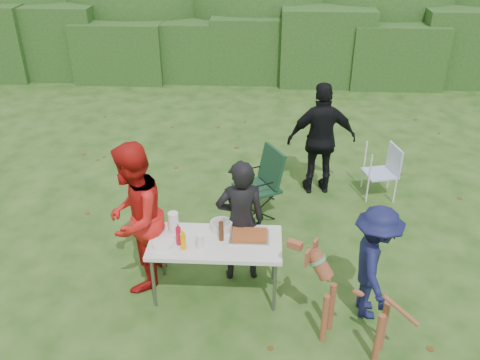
{
  "coord_description": "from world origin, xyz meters",
  "views": [
    {
      "loc": [
        0.24,
        -4.71,
        4.15
      ],
      "look_at": [
        -0.04,
        0.89,
        1.0
      ],
      "focal_mm": 38.0,
      "sensor_mm": 36.0,
      "label": 1
    }
  ],
  "objects_px": {
    "person_black_puffy": "(321,139)",
    "lawn_chair": "(380,171)",
    "camping_chair": "(257,184)",
    "ketchup_bottle": "(179,236)",
    "person_red_jacket": "(134,218)",
    "child": "(374,263)",
    "folding_table": "(215,245)",
    "person_cook": "(241,222)",
    "beer_bottle": "(221,231)",
    "mustard_bottle": "(183,241)",
    "paper_towel_roll": "(173,223)",
    "dog": "(356,306)"
  },
  "relations": [
    {
      "from": "folding_table",
      "to": "lawn_chair",
      "type": "relative_size",
      "value": 1.8
    },
    {
      "from": "camping_chair",
      "to": "ketchup_bottle",
      "type": "xyz_separation_m",
      "value": [
        -0.83,
        -1.79,
        0.33
      ]
    },
    {
      "from": "person_black_puffy",
      "to": "mustard_bottle",
      "type": "height_order",
      "value": "person_black_puffy"
    },
    {
      "from": "folding_table",
      "to": "child",
      "type": "relative_size",
      "value": 1.09
    },
    {
      "from": "lawn_chair",
      "to": "paper_towel_roll",
      "type": "distance_m",
      "value": 3.63
    },
    {
      "from": "folding_table",
      "to": "person_red_jacket",
      "type": "xyz_separation_m",
      "value": [
        -0.94,
        0.15,
        0.23
      ]
    },
    {
      "from": "lawn_chair",
      "to": "ketchup_bottle",
      "type": "xyz_separation_m",
      "value": [
        -2.73,
        -2.46,
        0.43
      ]
    },
    {
      "from": "dog",
      "to": "ketchup_bottle",
      "type": "xyz_separation_m",
      "value": [
        -1.89,
        0.67,
        0.31
      ]
    },
    {
      "from": "ketchup_bottle",
      "to": "person_red_jacket",
      "type": "bearing_deg",
      "value": 157.43
    },
    {
      "from": "lawn_chair",
      "to": "camping_chair",
      "type": "bearing_deg",
      "value": 5.52
    },
    {
      "from": "lawn_chair",
      "to": "beer_bottle",
      "type": "relative_size",
      "value": 3.47
    },
    {
      "from": "person_red_jacket",
      "to": "child",
      "type": "distance_m",
      "value": 2.72
    },
    {
      "from": "folding_table",
      "to": "lawn_chair",
      "type": "xyz_separation_m",
      "value": [
        2.33,
        2.38,
        -0.27
      ]
    },
    {
      "from": "person_cook",
      "to": "dog",
      "type": "bearing_deg",
      "value": 129.55
    },
    {
      "from": "person_cook",
      "to": "lawn_chair",
      "type": "relative_size",
      "value": 1.92
    },
    {
      "from": "ketchup_bottle",
      "to": "paper_towel_roll",
      "type": "distance_m",
      "value": 0.25
    },
    {
      "from": "person_red_jacket",
      "to": "dog",
      "type": "distance_m",
      "value": 2.62
    },
    {
      "from": "person_red_jacket",
      "to": "lawn_chair",
      "type": "distance_m",
      "value": 3.99
    },
    {
      "from": "person_cook",
      "to": "beer_bottle",
      "type": "xyz_separation_m",
      "value": [
        -0.2,
        -0.29,
        0.06
      ]
    },
    {
      "from": "mustard_bottle",
      "to": "ketchup_bottle",
      "type": "height_order",
      "value": "ketchup_bottle"
    },
    {
      "from": "folding_table",
      "to": "dog",
      "type": "distance_m",
      "value": 1.67
    },
    {
      "from": "person_cook",
      "to": "dog",
      "type": "relative_size",
      "value": 1.42
    },
    {
      "from": "person_cook",
      "to": "lawn_chair",
      "type": "bearing_deg",
      "value": -144.5
    },
    {
      "from": "child",
      "to": "ketchup_bottle",
      "type": "height_order",
      "value": "child"
    },
    {
      "from": "ketchup_bottle",
      "to": "person_cook",
      "type": "bearing_deg",
      "value": 30.45
    },
    {
      "from": "mustard_bottle",
      "to": "beer_bottle",
      "type": "xyz_separation_m",
      "value": [
        0.4,
        0.19,
        0.02
      ]
    },
    {
      "from": "camping_chair",
      "to": "person_cook",
      "type": "bearing_deg",
      "value": 53.96
    },
    {
      "from": "dog",
      "to": "person_cook",
      "type": "bearing_deg",
      "value": -14.6
    },
    {
      "from": "child",
      "to": "mustard_bottle",
      "type": "distance_m",
      "value": 2.08
    },
    {
      "from": "lawn_chair",
      "to": "folding_table",
      "type": "bearing_deg",
      "value": 31.62
    },
    {
      "from": "mustard_bottle",
      "to": "beer_bottle",
      "type": "relative_size",
      "value": 0.83
    },
    {
      "from": "dog",
      "to": "mustard_bottle",
      "type": "distance_m",
      "value": 1.94
    },
    {
      "from": "camping_chair",
      "to": "beer_bottle",
      "type": "bearing_deg",
      "value": 48.34
    },
    {
      "from": "folding_table",
      "to": "lawn_chair",
      "type": "height_order",
      "value": "lawn_chair"
    },
    {
      "from": "folding_table",
      "to": "ketchup_bottle",
      "type": "xyz_separation_m",
      "value": [
        -0.4,
        -0.08,
        0.16
      ]
    },
    {
      "from": "ketchup_bottle",
      "to": "paper_towel_roll",
      "type": "xyz_separation_m",
      "value": [
        -0.09,
        0.23,
        0.02
      ]
    },
    {
      "from": "person_red_jacket",
      "to": "mustard_bottle",
      "type": "relative_size",
      "value": 9.2
    },
    {
      "from": "person_red_jacket",
      "to": "camping_chair",
      "type": "distance_m",
      "value": 2.12
    },
    {
      "from": "dog",
      "to": "lawn_chair",
      "type": "bearing_deg",
      "value": -78.74
    },
    {
      "from": "child",
      "to": "mustard_bottle",
      "type": "xyz_separation_m",
      "value": [
        -2.07,
        0.09,
        0.15
      ]
    },
    {
      "from": "folding_table",
      "to": "beer_bottle",
      "type": "bearing_deg",
      "value": 23.24
    },
    {
      "from": "person_cook",
      "to": "person_black_puffy",
      "type": "distance_m",
      "value": 2.44
    },
    {
      "from": "person_black_puffy",
      "to": "lawn_chair",
      "type": "xyz_separation_m",
      "value": [
        0.93,
        -0.09,
        -0.48
      ]
    },
    {
      "from": "person_black_puffy",
      "to": "person_cook",
      "type": "bearing_deg",
      "value": 55.54
    },
    {
      "from": "lawn_chair",
      "to": "ketchup_bottle",
      "type": "height_order",
      "value": "ketchup_bottle"
    },
    {
      "from": "beer_bottle",
      "to": "lawn_chair",
      "type": "bearing_deg",
      "value": 46.09
    },
    {
      "from": "lawn_chair",
      "to": "mustard_bottle",
      "type": "height_order",
      "value": "mustard_bottle"
    },
    {
      "from": "lawn_chair",
      "to": "ketchup_bottle",
      "type": "distance_m",
      "value": 3.7
    },
    {
      "from": "mustard_bottle",
      "to": "paper_towel_roll",
      "type": "bearing_deg",
      "value": 116.79
    },
    {
      "from": "folding_table",
      "to": "beer_bottle",
      "type": "relative_size",
      "value": 6.25
    }
  ]
}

